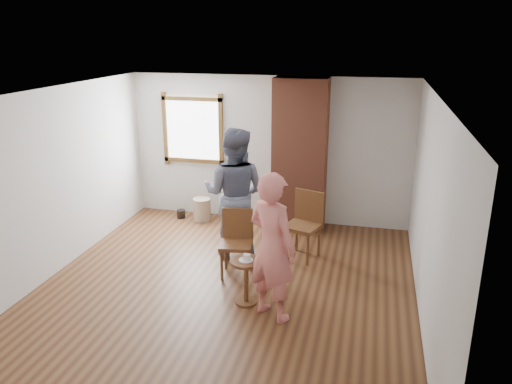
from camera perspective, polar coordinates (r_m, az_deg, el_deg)
ground at (r=6.85m, az=-3.60°, el=-11.09°), size 5.50×5.50×0.00m
room_shell at (r=6.75m, az=-2.85°, el=5.01°), size 5.04×5.52×2.62m
brick_chimney at (r=8.54m, az=5.03°, el=4.21°), size 0.90×0.50×2.60m
stoneware_crock at (r=9.18m, az=-6.19°, el=-1.97°), size 0.40×0.40×0.41m
dark_pot at (r=9.37m, az=-8.56°, el=-2.49°), size 0.20×0.20×0.16m
dining_chair_left at (r=7.07m, az=-2.23°, el=-5.35°), size 0.49×0.49×0.94m
dining_chair_right at (r=7.60m, az=5.63°, el=-3.31°), size 0.60×0.60×1.02m
side_table at (r=6.35m, az=-1.16°, el=-9.40°), size 0.40×0.40×0.60m
cake_plate at (r=6.26m, az=-1.17°, el=-7.77°), size 0.18×0.18×0.01m
cake_slice at (r=6.24m, az=-1.08°, el=-7.50°), size 0.08×0.07×0.06m
man at (r=7.44m, az=-2.49°, el=-0.21°), size 1.00×0.80×2.00m
person_pink at (r=5.87m, az=1.89°, el=-6.30°), size 0.79×0.71×1.82m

